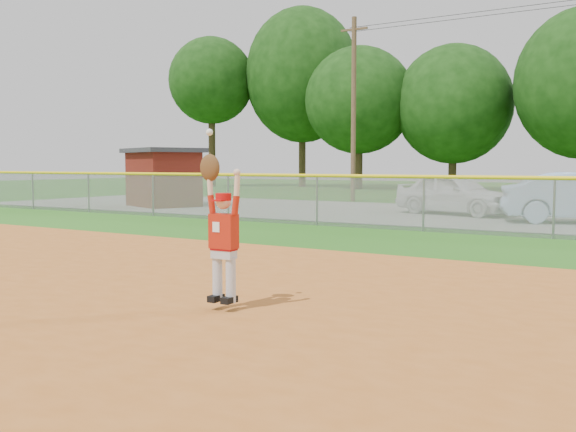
% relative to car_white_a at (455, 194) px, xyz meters
% --- Properties ---
extents(ground, '(120.00, 120.00, 0.00)m').
position_rel_car_white_a_xyz_m(ground, '(0.98, -15.99, -0.78)').
color(ground, '#225A14').
rests_on(ground, ground).
extents(parking_strip, '(44.00, 10.00, 0.03)m').
position_rel_car_white_a_xyz_m(parking_strip, '(0.98, 0.01, -0.76)').
color(parking_strip, slate).
rests_on(parking_strip, ground).
extents(car_white_a, '(4.70, 2.87, 1.49)m').
position_rel_car_white_a_xyz_m(car_white_a, '(0.00, 0.00, 0.00)').
color(car_white_a, white).
rests_on(car_white_a, parking_strip).
extents(utility_shed, '(4.11, 3.70, 2.52)m').
position_rel_car_white_a_xyz_m(utility_shed, '(-12.15, -2.06, 0.51)').
color(utility_shed, '#52130B').
rests_on(utility_shed, ground).
extents(outfield_fence, '(40.06, 0.10, 1.55)m').
position_rel_car_white_a_xyz_m(outfield_fence, '(0.98, -5.99, 0.11)').
color(outfield_fence, gray).
rests_on(outfield_fence, ground).
extents(power_lines, '(19.40, 0.24, 9.00)m').
position_rel_car_white_a_xyz_m(power_lines, '(1.98, 6.01, 3.90)').
color(power_lines, '#4C3823').
rests_on(power_lines, ground).
extents(ballplayer, '(0.60, 0.26, 2.13)m').
position_rel_car_white_a_xyz_m(ballplayer, '(2.21, -16.54, 0.26)').
color(ballplayer, silver).
rests_on(ballplayer, ground).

